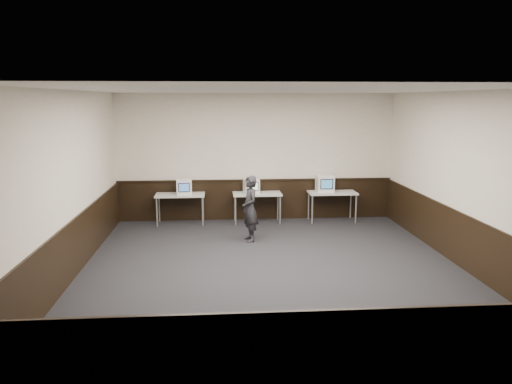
# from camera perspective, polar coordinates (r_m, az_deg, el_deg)

# --- Properties ---
(floor) EXTENTS (8.00, 8.00, 0.00)m
(floor) POSITION_cam_1_polar(r_m,az_deg,el_deg) (9.11, 1.95, -8.97)
(floor) COLOR black
(floor) RESTS_ON ground
(ceiling) EXTENTS (8.00, 8.00, 0.00)m
(ceiling) POSITION_cam_1_polar(r_m,az_deg,el_deg) (8.59, 2.09, 11.59)
(ceiling) COLOR white
(ceiling) RESTS_ON back_wall
(back_wall) EXTENTS (7.00, 0.00, 7.00)m
(back_wall) POSITION_cam_1_polar(r_m,az_deg,el_deg) (12.65, -0.02, 4.00)
(back_wall) COLOR beige
(back_wall) RESTS_ON ground
(front_wall) EXTENTS (7.00, 0.00, 7.00)m
(front_wall) POSITION_cam_1_polar(r_m,az_deg,el_deg) (4.86, 7.34, -6.84)
(front_wall) COLOR beige
(front_wall) RESTS_ON ground
(left_wall) EXTENTS (0.00, 8.00, 8.00)m
(left_wall) POSITION_cam_1_polar(r_m,az_deg,el_deg) (9.02, -20.67, 0.65)
(left_wall) COLOR beige
(left_wall) RESTS_ON ground
(right_wall) EXTENTS (0.00, 8.00, 8.00)m
(right_wall) POSITION_cam_1_polar(r_m,az_deg,el_deg) (9.74, 22.94, 1.19)
(right_wall) COLOR beige
(right_wall) RESTS_ON ground
(wainscot_back) EXTENTS (6.98, 0.04, 1.00)m
(wainscot_back) POSITION_cam_1_polar(r_m,az_deg,el_deg) (12.81, -0.01, -0.90)
(wainscot_back) COLOR black
(wainscot_back) RESTS_ON back_wall
(wainscot_front) EXTENTS (6.98, 0.04, 1.00)m
(wainscot_front) POSITION_cam_1_polar(r_m,az_deg,el_deg) (5.31, 7.01, -18.19)
(wainscot_front) COLOR black
(wainscot_front) RESTS_ON front_wall
(wainscot_left) EXTENTS (0.04, 7.98, 1.00)m
(wainscot_left) POSITION_cam_1_polar(r_m,az_deg,el_deg) (9.25, -20.11, -6.07)
(wainscot_left) COLOR black
(wainscot_left) RESTS_ON left_wall
(wainscot_right) EXTENTS (0.04, 7.98, 1.00)m
(wainscot_right) POSITION_cam_1_polar(r_m,az_deg,el_deg) (9.96, 22.38, -5.07)
(wainscot_right) COLOR black
(wainscot_right) RESTS_ON right_wall
(wainscot_rail) EXTENTS (6.98, 0.06, 0.04)m
(wainscot_rail) POSITION_cam_1_polar(r_m,az_deg,el_deg) (12.69, -0.00, 1.38)
(wainscot_rail) COLOR black
(wainscot_rail) RESTS_ON wainscot_back
(desk_left) EXTENTS (1.20, 0.60, 0.75)m
(desk_left) POSITION_cam_1_polar(r_m,az_deg,el_deg) (12.40, -8.66, -0.56)
(desk_left) COLOR #BCBCB7
(desk_left) RESTS_ON ground
(desk_center) EXTENTS (1.20, 0.60, 0.75)m
(desk_center) POSITION_cam_1_polar(r_m,az_deg,el_deg) (12.40, 0.13, -0.44)
(desk_center) COLOR #BCBCB7
(desk_center) RESTS_ON ground
(desk_right) EXTENTS (1.20, 0.60, 0.75)m
(desk_right) POSITION_cam_1_polar(r_m,az_deg,el_deg) (12.69, 8.71, -0.31)
(desk_right) COLOR #BCBCB7
(desk_right) RESTS_ON ground
(emac_left) EXTENTS (0.40, 0.43, 0.37)m
(emac_left) POSITION_cam_1_polar(r_m,az_deg,el_deg) (12.31, -8.24, 0.58)
(emac_left) COLOR white
(emac_left) RESTS_ON desk_left
(emac_center) EXTENTS (0.41, 0.43, 0.36)m
(emac_center) POSITION_cam_1_polar(r_m,az_deg,el_deg) (12.36, -0.54, 0.70)
(emac_center) COLOR white
(emac_center) RESTS_ON desk_center
(emac_right) EXTENTS (0.42, 0.46, 0.42)m
(emac_right) POSITION_cam_1_polar(r_m,az_deg,el_deg) (12.63, 7.87, 0.97)
(emac_right) COLOR white
(emac_right) RESTS_ON desk_right
(person) EXTENTS (0.46, 0.59, 1.43)m
(person) POSITION_cam_1_polar(r_m,az_deg,el_deg) (10.77, -0.70, -1.93)
(person) COLOR black
(person) RESTS_ON ground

